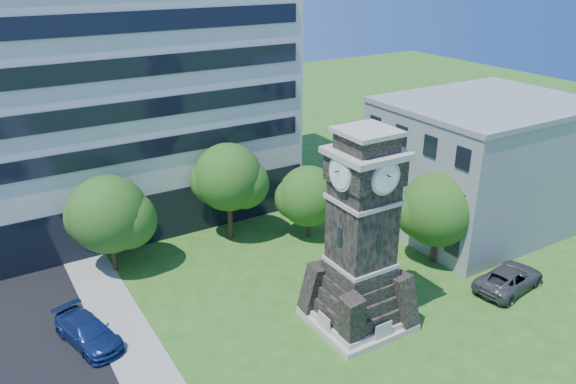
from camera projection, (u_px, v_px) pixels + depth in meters
ground at (336, 356)px, 31.40m from camera, size 160.00×160.00×0.00m
sidewalk at (142, 364)px, 30.78m from camera, size 3.00×70.00×0.06m
clock_tower at (361, 245)px, 32.35m from camera, size 5.40×5.40×12.22m
office_tall at (119, 44)px, 44.70m from camera, size 26.20×15.11×28.60m
office_low at (481, 164)px, 45.22m from camera, size 15.20×12.20×10.40m
car_street_north at (88, 332)px, 32.21m from camera, size 3.44×5.61×1.52m
car_east_lot at (509, 278)px, 37.51m from camera, size 5.94×3.43×1.56m
park_bench at (348, 325)px, 33.17m from camera, size 2.00×0.53×1.03m
tree_nw at (110, 216)px, 38.42m from camera, size 5.98×5.44×7.12m
tree_nc at (229, 179)px, 42.71m from camera, size 5.74×5.22×7.79m
tree_ne at (309, 197)px, 43.64m from camera, size 5.25×4.77×5.86m
tree_east at (438, 211)px, 39.63m from camera, size 5.89×5.35×6.88m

